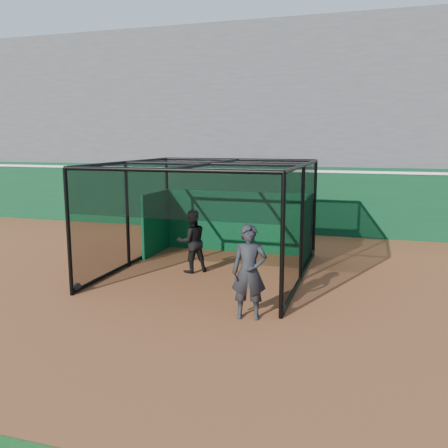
% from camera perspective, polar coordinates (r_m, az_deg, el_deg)
% --- Properties ---
extents(ground, '(120.00, 120.00, 0.00)m').
position_cam_1_polar(ground, '(10.67, -8.37, -8.96)').
color(ground, brown).
rests_on(ground, ground).
extents(outfield_wall, '(50.00, 0.50, 2.50)m').
position_cam_1_polar(outfield_wall, '(18.25, 3.08, 3.22)').
color(outfield_wall, '#0A381B').
rests_on(outfield_wall, ground).
extents(grandstand, '(50.00, 7.85, 8.95)m').
position_cam_1_polar(grandstand, '(21.82, 5.65, 12.69)').
color(grandstand, '#4C4C4F').
rests_on(grandstand, ground).
extents(batting_cage, '(4.87, 5.43, 2.86)m').
position_cam_1_polar(batting_cage, '(12.30, -1.71, 0.57)').
color(batting_cage, black).
rests_on(batting_cage, ground).
extents(batter, '(1.02, 1.00, 1.66)m').
position_cam_1_polar(batter, '(12.51, -3.90, -2.09)').
color(batter, black).
rests_on(batter, ground).
extents(on_deck_player, '(0.76, 0.58, 1.87)m').
position_cam_1_polar(on_deck_player, '(9.24, 3.04, -5.81)').
color(on_deck_player, black).
rests_on(on_deck_player, ground).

